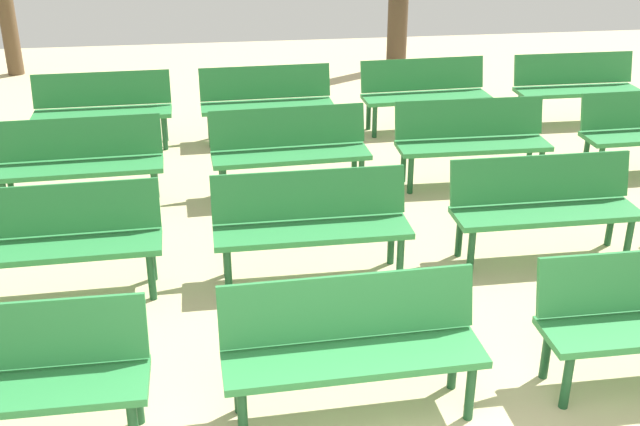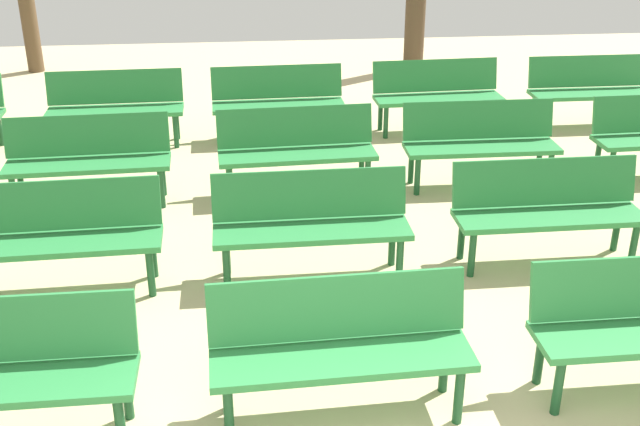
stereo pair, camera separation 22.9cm
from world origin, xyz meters
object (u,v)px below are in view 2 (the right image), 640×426
object	(u,v)px
bench_r3_c2	(278,98)
bench_r2_c2	(296,146)
bench_r3_c3	(437,91)
bench_r1_c1	(59,231)
bench_r3_c1	(115,103)
bench_r3_c4	(591,87)
bench_r1_c2	(311,219)
bench_r1_c3	(547,206)
bench_r0_c2	(340,341)
bench_r2_c1	(88,155)
bench_r2_c3	(480,139)

from	to	relation	value
bench_r3_c2	bench_r2_c2	bearing A→B (deg)	-88.42
bench_r3_c2	bench_r3_c3	distance (m)	2.01
bench_r1_c1	bench_r3_c1	distance (m)	3.52
bench_r3_c3	bench_r3_c4	bearing A→B (deg)	-1.91
bench_r2_c2	bench_r3_c2	bearing A→B (deg)	90.50
bench_r2_c2	bench_r3_c4	distance (m)	4.35
bench_r1_c2	bench_r3_c3	distance (m)	4.11
bench_r1_c3	bench_r2_c2	world-z (taller)	same
bench_r0_c2	bench_r3_c1	bearing A→B (deg)	109.16
bench_r1_c1	bench_r1_c2	size ratio (longest dim) A/B	1.01
bench_r2_c1	bench_r2_c2	world-z (taller)	same
bench_r1_c2	bench_r2_c3	distance (m)	2.65
bench_r2_c1	bench_r3_c2	size ratio (longest dim) A/B	1.00
bench_r0_c2	bench_r3_c4	size ratio (longest dim) A/B	1.01
bench_r1_c1	bench_r3_c1	bearing A→B (deg)	88.52
bench_r2_c2	bench_r2_c3	distance (m)	1.93
bench_r3_c3	bench_r3_c4	xyz separation A→B (m)	(2.02, 0.02, 0.00)
bench_r0_c2	bench_r3_c4	bearing A→B (deg)	51.97
bench_r0_c2	bench_r1_c1	world-z (taller)	same
bench_r2_c3	bench_r3_c4	xyz separation A→B (m)	(2.00, 1.84, 0.00)
bench_r2_c1	bench_r3_c3	bearing A→B (deg)	23.37
bench_r2_c1	bench_r1_c2	bearing A→B (deg)	-42.04
bench_r1_c2	bench_r2_c2	bearing A→B (deg)	88.93
bench_r3_c1	bench_r3_c2	bearing A→B (deg)	-0.38
bench_r3_c1	bench_r3_c4	distance (m)	5.98
bench_r1_c1	bench_r3_c2	xyz separation A→B (m)	(1.91, 3.55, 0.00)
bench_r1_c3	bench_r3_c4	bearing A→B (deg)	61.25
bench_r3_c1	bench_r3_c3	bearing A→B (deg)	0.60
bench_r1_c2	bench_r0_c2	bearing A→B (deg)	-90.09
bench_r2_c2	bench_r3_c1	bearing A→B (deg)	137.25
bench_r2_c2	bench_r1_c3	bearing A→B (deg)	-43.19
bench_r2_c3	bench_r1_c3	bearing A→B (deg)	-87.05
bench_r3_c3	bench_r3_c4	distance (m)	2.02
bench_r1_c1	bench_r1_c3	distance (m)	4.02
bench_r1_c1	bench_r1_c3	xyz separation A→B (m)	(4.02, 0.09, 0.00)
bench_r2_c1	bench_r3_c2	bearing A→B (deg)	40.25
bench_r3_c4	bench_r2_c3	bearing A→B (deg)	-137.62
bench_r0_c2	bench_r2_c1	world-z (taller)	same
bench_r0_c2	bench_r1_c2	bearing A→B (deg)	88.47
bench_r3_c1	bench_r3_c4	world-z (taller)	same
bench_r1_c1	bench_r3_c3	xyz separation A→B (m)	(3.92, 3.65, 0.00)
bench_r2_c2	bench_r3_c3	size ratio (longest dim) A/B	1.00
bench_r1_c1	bench_r3_c2	distance (m)	4.03
bench_r1_c3	bench_r3_c1	world-z (taller)	same
bench_r3_c1	bench_r2_c2	bearing A→B (deg)	-41.35
bench_r2_c2	bench_r3_c2	xyz separation A→B (m)	(-0.10, 1.75, 0.00)
bench_r0_c2	bench_r3_c3	size ratio (longest dim) A/B	1.00
bench_r1_c2	bench_r2_c2	world-z (taller)	same
bench_r1_c2	bench_r1_c3	bearing A→B (deg)	1.24
bench_r1_c3	bench_r3_c3	xyz separation A→B (m)	(-0.10, 3.56, 0.00)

